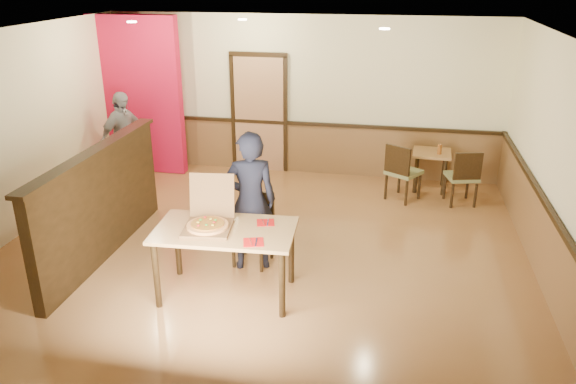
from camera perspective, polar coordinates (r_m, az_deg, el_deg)
name	(u,v)px	position (r m, az deg, el deg)	size (l,w,h in m)	color
floor	(258,260)	(7.33, -3.09, -6.95)	(7.00, 7.00, 0.00)	#AC7642
ceiling	(253,38)	(6.46, -3.61, 15.35)	(7.00, 7.00, 0.00)	black
wall_back	(303,96)	(10.08, 1.57, 9.68)	(7.00, 7.00, 0.00)	#FCF7C5
wall_right	(566,177)	(6.84, 26.43, 1.38)	(7.00, 7.00, 0.00)	#FCF7C5
wainscot_back	(303,148)	(10.29, 1.49, 4.47)	(7.00, 0.04, 0.90)	brown
chair_rail_back	(303,124)	(10.14, 1.49, 6.97)	(7.00, 0.06, 0.06)	black
wainscot_right	(548,254)	(7.19, 24.93, -5.71)	(0.04, 7.00, 0.90)	brown
chair_rail_right	(554,217)	(6.99, 25.38, -2.27)	(0.06, 7.00, 0.06)	black
back_door	(259,114)	(10.28, -2.94, 7.89)	(0.90, 0.06, 2.10)	tan
booth_partition	(101,203)	(7.55, -18.49, -1.03)	(0.20, 3.10, 1.44)	black
red_accent_panel	(138,96)	(10.48, -14.97, 9.43)	(1.60, 0.20, 2.78)	red
spot_a	(132,22)	(8.95, -15.60, 16.32)	(0.14, 0.14, 0.02)	beige
spot_b	(242,19)	(9.07, -4.65, 17.08)	(0.14, 0.14, 0.02)	beige
spot_c	(385,29)	(7.76, 9.78, 16.03)	(0.14, 0.14, 0.02)	beige
main_table	(225,238)	(6.32, -6.40, -4.65)	(1.60, 0.97, 0.83)	#AC7E48
diner_chair	(254,225)	(7.12, -3.43, -3.38)	(0.51, 0.51, 0.91)	olive
side_chair_left	(402,170)	(9.14, 11.47, 2.19)	(0.65, 0.65, 0.95)	olive
side_chair_right	(463,175)	(9.21, 17.39, 1.63)	(0.55, 0.55, 0.91)	olive
side_table	(431,161)	(9.75, 14.34, 3.05)	(0.65, 0.65, 0.66)	#AC7E48
diner	(250,201)	(6.83, -3.85, -0.97)	(0.65, 0.42, 1.77)	black
passerby	(123,139)	(10.01, -16.38, 5.21)	(0.95, 0.39, 1.62)	#93939B
pizza_box	(209,222)	(6.29, -8.08, -3.04)	(0.58, 0.66, 0.54)	brown
pizza	(208,225)	(6.25, -8.17, -3.39)	(0.46, 0.46, 0.03)	#CD8D4A
napkin_near	(253,242)	(5.95, -3.53, -5.11)	(0.26, 0.26, 0.01)	red
napkin_far	(266,223)	(6.38, -2.30, -3.12)	(0.24, 0.24, 0.01)	red
condiment	(440,149)	(9.58, 15.15, 4.21)	(0.07, 0.07, 0.17)	brown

